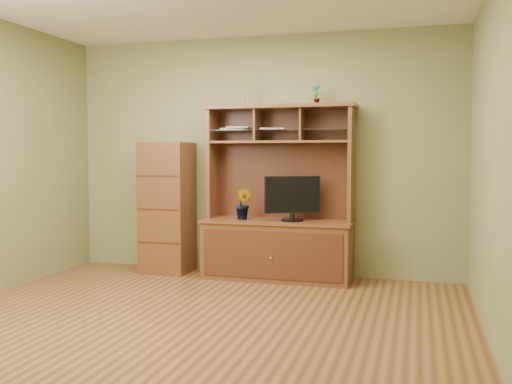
% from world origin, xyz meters
% --- Properties ---
extents(room, '(4.54, 4.04, 2.74)m').
position_xyz_m(room, '(0.00, 0.00, 1.35)').
color(room, '#533317').
rests_on(room, ground).
extents(media_hutch, '(1.66, 0.61, 1.90)m').
position_xyz_m(media_hutch, '(0.27, 1.73, 0.52)').
color(media_hutch, '#4B2A15').
rests_on(media_hutch, room).
extents(monitor, '(0.56, 0.33, 0.48)m').
position_xyz_m(monitor, '(0.45, 1.65, 0.90)').
color(monitor, black).
rests_on(monitor, media_hutch).
extents(orchid_plant, '(0.23, 0.20, 0.34)m').
position_xyz_m(orchid_plant, '(-0.10, 1.65, 0.82)').
color(orchid_plant, '#296020').
rests_on(orchid_plant, media_hutch).
extents(top_plant, '(0.13, 0.10, 0.21)m').
position_xyz_m(top_plant, '(0.67, 1.80, 2.01)').
color(top_plant, '#316122').
rests_on(top_plant, media_hutch).
extents(reed_diffuser, '(0.06, 0.06, 0.32)m').
position_xyz_m(reed_diffuser, '(-0.09, 1.80, 2.02)').
color(reed_diffuser, silver).
rests_on(reed_diffuser, media_hutch).
extents(magazines, '(0.77, 0.28, 0.04)m').
position_xyz_m(magazines, '(-0.12, 1.81, 1.65)').
color(magazines, '#9E9EA3').
rests_on(magazines, media_hutch).
extents(side_cabinet, '(0.54, 0.49, 1.50)m').
position_xyz_m(side_cabinet, '(-1.06, 1.74, 0.75)').
color(side_cabinet, '#4B2A15').
rests_on(side_cabinet, room).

